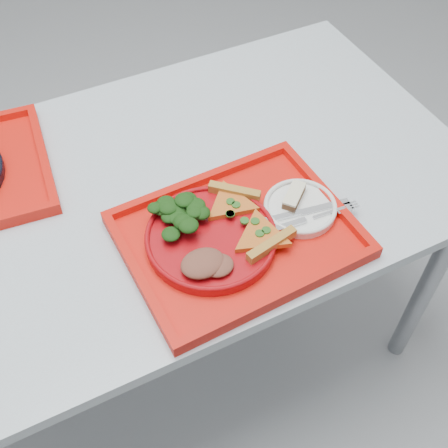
# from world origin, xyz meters

# --- Properties ---
(ground) EXTENTS (10.00, 10.00, 0.00)m
(ground) POSITION_xyz_m (0.00, 0.00, 0.00)
(ground) COLOR #96999F
(ground) RESTS_ON ground
(table) EXTENTS (1.60, 0.80, 0.75)m
(table) POSITION_xyz_m (0.00, 0.00, 0.68)
(table) COLOR #A8B0BC
(table) RESTS_ON ground
(tray_main) EXTENTS (0.46, 0.37, 0.01)m
(tray_main) POSITION_xyz_m (0.19, -0.21, 0.76)
(tray_main) COLOR red
(tray_main) RESTS_ON table
(dinner_plate) EXTENTS (0.26, 0.26, 0.02)m
(dinner_plate) POSITION_xyz_m (0.13, -0.20, 0.77)
(dinner_plate) COLOR #A50B10
(dinner_plate) RESTS_ON tray_main
(side_plate) EXTENTS (0.15, 0.15, 0.01)m
(side_plate) POSITION_xyz_m (0.33, -0.21, 0.77)
(side_plate) COLOR white
(side_plate) RESTS_ON tray_main
(pizza_slice_a) EXTENTS (0.14, 0.15, 0.02)m
(pizza_slice_a) POSITION_xyz_m (0.22, -0.25, 0.79)
(pizza_slice_a) COLOR orange
(pizza_slice_a) RESTS_ON dinner_plate
(pizza_slice_b) EXTENTS (0.16, 0.16, 0.02)m
(pizza_slice_b) POSITION_xyz_m (0.20, -0.15, 0.79)
(pizza_slice_b) COLOR orange
(pizza_slice_b) RESTS_ON dinner_plate
(salad_heap) EXTENTS (0.10, 0.09, 0.05)m
(salad_heap) POSITION_xyz_m (0.10, -0.14, 0.80)
(salad_heap) COLOR black
(salad_heap) RESTS_ON dinner_plate
(meat_portion) EXTENTS (0.09, 0.07, 0.03)m
(meat_portion) POSITION_xyz_m (0.09, -0.26, 0.79)
(meat_portion) COLOR brown
(meat_portion) RESTS_ON dinner_plate
(dessert_bar) EXTENTS (0.07, 0.07, 0.02)m
(dessert_bar) POSITION_xyz_m (0.33, -0.19, 0.79)
(dessert_bar) COLOR #4A2C18
(dessert_bar) RESTS_ON side_plate
(knife) EXTENTS (0.19, 0.04, 0.01)m
(knife) POSITION_xyz_m (0.34, -0.23, 0.78)
(knife) COLOR silver
(knife) RESTS_ON side_plate
(fork) EXTENTS (0.19, 0.04, 0.01)m
(fork) POSITION_xyz_m (0.34, -0.25, 0.78)
(fork) COLOR silver
(fork) RESTS_ON side_plate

